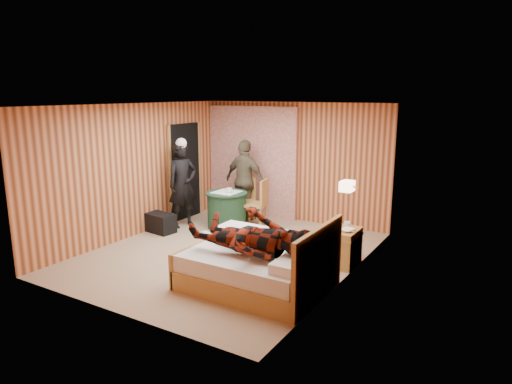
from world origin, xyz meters
The scene contains 23 objects.
floor centered at (0.00, 0.00, 0.00)m, with size 4.20×5.00×0.01m, color tan.
ceiling centered at (0.00, 0.00, 2.50)m, with size 4.20×5.00×0.01m, color white.
wall_back centered at (0.00, 2.50, 1.25)m, with size 4.20×0.02×2.50m, color #E48B57.
wall_left centered at (-2.10, 0.00, 1.25)m, with size 0.02×5.00×2.50m, color #E48B57.
wall_right centered at (2.10, 0.00, 1.25)m, with size 0.02×5.00×2.50m, color #E48B57.
curtain centered at (-1.00, 2.43, 1.20)m, with size 2.20×0.08×2.40m, color beige.
doorway centered at (-2.06, 1.40, 1.02)m, with size 0.06×0.90×2.05m, color black.
wall_lamp centered at (1.92, 0.45, 1.30)m, with size 0.26×0.24×0.16m.
bed centered at (1.13, -0.88, 0.30)m, with size 1.94×1.48×1.02m.
nightstand centered at (1.88, 0.51, 0.30)m, with size 0.45×0.61×0.59m.
round_table centered at (-0.87, 1.25, 0.37)m, with size 0.84×0.84×0.74m.
chair_far centered at (-0.86, 1.91, 0.54)m, with size 0.46×0.46×0.93m.
chair_near centered at (-0.30, 1.55, 0.58)m, with size 0.54×0.54×1.00m.
duffel_bag centered at (-1.85, 0.32, 0.19)m, with size 0.66×0.35×0.37m, color black.
sneaker_left centered at (-0.77, 0.45, 0.06)m, with size 0.27×0.11×0.12m, color white.
sneaker_right centered at (-0.56, 0.34, 0.06)m, with size 0.26×0.11×0.12m, color white.
woman_standing centered at (-1.68, 0.87, 0.87)m, with size 0.63×0.41×1.73m, color black.
man_at_table centered at (-0.87, 1.95, 0.86)m, with size 1.01×0.42×1.72m, color brown.
man_on_bed centered at (1.15, -1.11, 0.94)m, with size 1.77×0.67×0.86m, color maroon.
book_lower centered at (1.88, 0.46, 0.60)m, with size 0.17×0.22×0.02m, color white.
book_upper centered at (1.88, 0.46, 0.62)m, with size 0.16×0.22×0.02m, color white.
cup_nightstand centered at (1.88, 0.64, 0.64)m, with size 0.10×0.10×0.09m, color white.
cup_table centered at (-0.77, 1.20, 0.79)m, with size 0.12×0.12×0.10m, color white.
Camera 1 is at (4.23, -6.10, 2.71)m, focal length 32.00 mm.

